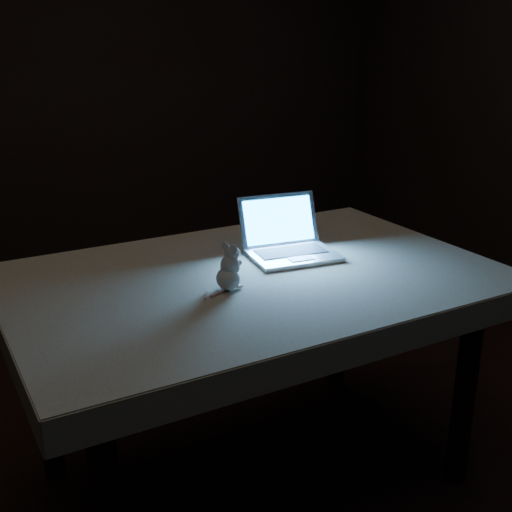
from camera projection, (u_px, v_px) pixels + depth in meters
name	position (u px, v px, depth m)	size (l,w,h in m)	color
floor	(209.00, 491.00, 2.27)	(5.00, 5.00, 0.00)	black
back_wall	(55.00, 73.00, 3.97)	(4.50, 0.04, 2.60)	black
table	(254.00, 382.00, 2.21)	(1.47, 0.94, 0.79)	black
tablecloth	(237.00, 290.00, 2.07)	(1.56, 1.04, 0.09)	beige
laptop	(294.00, 230.00, 2.19)	(0.30, 0.26, 0.20)	silver
plush_mouse	(228.00, 267.00, 1.93)	(0.11, 0.11, 0.14)	silver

